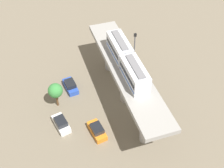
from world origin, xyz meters
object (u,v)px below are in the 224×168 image
Objects in this scene: signal_post at (134,54)px; parked_car_orange at (97,130)px; train at (127,60)px; tree_near_viaduct at (55,91)px; parked_car_blue at (70,86)px; parked_car_white at (61,124)px.

parked_car_orange is at bearing 46.38° from signal_post.
signal_post is at bearing -123.70° from train.
train is 13.22m from tree_near_viaduct.
parked_car_blue is at bearing -89.61° from parked_car_orange.
tree_near_viaduct is at bearing 40.16° from parked_car_blue.
parked_car_blue and parked_car_white have the same top height.
tree_near_viaduct is 15.61m from signal_post.
train is 3.06× the size of parked_car_orange.
parked_car_orange is 6.11m from parked_car_white.
parked_car_orange is 0.90× the size of tree_near_viaduct.
tree_near_viaduct is at bearing -11.06° from train.
parked_car_blue is at bearing -132.52° from tree_near_viaduct.
tree_near_viaduct is at bearing 10.37° from signal_post.
parked_car_white is at bearing 11.93° from train.
train is 3.02× the size of parked_car_white.
signal_post is at bearing -165.64° from parked_car_white.
parked_car_white is 0.44× the size of signal_post.
parked_car_orange is 15.74m from signal_post.
signal_post is (-3.40, -5.10, -3.46)m from train.
train is at bearing 168.94° from tree_near_viaduct.
train is 13.33m from parked_car_blue.
parked_car_orange is at bearing 121.25° from tree_near_viaduct.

